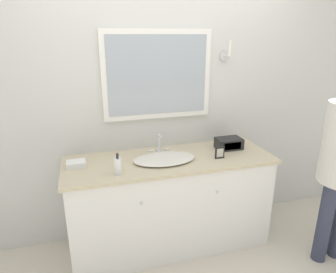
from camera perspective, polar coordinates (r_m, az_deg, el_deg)
ground_plane at (r=2.76m, az=2.57°, el=-23.75°), size 14.00×14.00×0.00m
wall_back at (r=2.75m, az=-1.63°, el=6.57°), size 8.00×0.18×2.55m
vanity_counter at (r=2.76m, az=0.35°, el=-12.40°), size 1.79×0.62×0.86m
sink_basin at (r=2.52m, az=-0.71°, el=-4.15°), size 0.53×0.37×0.18m
soap_bottle at (r=2.30m, az=-9.54°, el=-5.54°), size 0.06×0.06×0.17m
appliance_box at (r=2.83m, az=11.51°, el=-1.30°), size 0.23×0.16×0.10m
picture_frame at (r=2.59m, az=9.83°, el=-3.04°), size 0.08×0.01×0.10m
hand_towel_near_sink at (r=2.50m, az=-17.09°, el=-5.08°), size 0.15×0.11×0.05m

